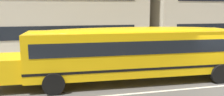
% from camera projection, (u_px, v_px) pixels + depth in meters
% --- Properties ---
extents(ground_plane, '(400.00, 400.00, 0.00)m').
position_uv_depth(ground_plane, '(223.00, 86.00, 11.18)').
color(ground_plane, '#54514F').
extents(sidewalk_far, '(120.00, 3.00, 0.01)m').
position_uv_depth(sidewalk_far, '(155.00, 55.00, 19.02)').
color(sidewalk_far, gray).
rests_on(sidewalk_far, ground_plane).
extents(lane_centreline, '(110.00, 0.16, 0.01)m').
position_uv_depth(lane_centreline, '(223.00, 86.00, 11.18)').
color(lane_centreline, silver).
rests_on(lane_centreline, ground_plane).
extents(school_bus, '(12.83, 3.29, 2.85)m').
position_uv_depth(school_bus, '(131.00, 50.00, 11.68)').
color(school_bus, yellow).
rests_on(school_bus, ground_plane).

